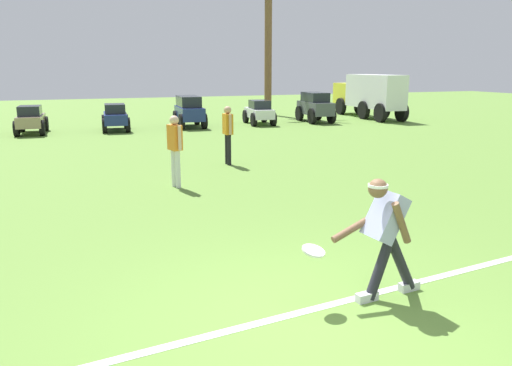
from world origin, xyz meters
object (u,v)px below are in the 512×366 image
at_px(parked_car_slot_e, 189,110).
at_px(palm_tree_far_right, 268,37).
at_px(box_truck, 369,94).
at_px(frisbee_in_flight, 313,251).
at_px(teammate_midfield, 228,130).
at_px(parked_car_slot_d, 115,117).
at_px(parked_car_slot_c, 31,119).
at_px(parked_car_slot_g, 315,106).
at_px(frisbee_thrower, 385,231).
at_px(teammate_near_sideline, 175,144).
at_px(parked_car_slot_f, 259,112).

height_order(parked_car_slot_e, palm_tree_far_right, palm_tree_far_right).
bearing_deg(box_truck, parked_car_slot_e, -175.22).
xyz_separation_m(frisbee_in_flight, teammate_midfield, (1.59, 8.12, 0.31)).
bearing_deg(parked_car_slot_e, box_truck, 4.78).
distance_m(parked_car_slot_d, palm_tree_far_right, 10.26).
bearing_deg(parked_car_slot_c, frisbee_in_flight, -77.59).
distance_m(teammate_midfield, palm_tree_far_right, 14.96).
xyz_separation_m(frisbee_in_flight, parked_car_slot_c, (-3.74, 16.97, -0.07)).
bearing_deg(parked_car_slot_d, box_truck, 4.51).
bearing_deg(parked_car_slot_e, parked_car_slot_g, -1.19).
height_order(parked_car_slot_e, box_truck, box_truck).
xyz_separation_m(frisbee_thrower, parked_car_slot_d, (-1.35, 16.97, -0.23)).
relative_size(frisbee_thrower, parked_car_slot_e, 0.57).
height_order(parked_car_slot_c, parked_car_slot_d, same).
distance_m(frisbee_thrower, parked_car_slot_g, 18.79).
bearing_deg(parked_car_slot_d, parked_car_slot_e, 3.68).
distance_m(parked_car_slot_d, parked_car_slot_e, 3.17).
height_order(frisbee_thrower, box_truck, box_truck).
xyz_separation_m(parked_car_slot_c, box_truck, (16.02, 0.89, 0.67)).
relative_size(frisbee_thrower, frisbee_in_flight, 3.96).
bearing_deg(palm_tree_far_right, frisbee_thrower, -108.63).
xyz_separation_m(teammate_near_sideline, parked_car_slot_c, (-3.48, 10.93, -0.38)).
bearing_deg(box_truck, parked_car_slot_c, -176.81).
distance_m(frisbee_in_flight, parked_car_slot_d, 16.86).
height_order(teammate_midfield, parked_car_slot_c, teammate_midfield).
xyz_separation_m(parked_car_slot_e, palm_tree_far_right, (5.40, 4.19, 3.41)).
height_order(parked_car_slot_c, parked_car_slot_f, same).
height_order(parked_car_slot_c, parked_car_slot_g, parked_car_slot_g).
distance_m(parked_car_slot_e, palm_tree_far_right, 7.64).
distance_m(frisbee_in_flight, parked_car_slot_c, 17.38).
xyz_separation_m(parked_car_slot_c, parked_car_slot_e, (6.36, 0.08, 0.16)).
distance_m(frisbee_in_flight, parked_car_slot_g, 19.04).
height_order(frisbee_thrower, teammate_near_sideline, teammate_near_sideline).
bearing_deg(parked_car_slot_e, teammate_midfield, -96.58).
bearing_deg(palm_tree_far_right, teammate_midfield, -116.10).
bearing_deg(frisbee_in_flight, parked_car_slot_f, 70.91).
distance_m(teammate_midfield, parked_car_slot_f, 9.81).
bearing_deg(parked_car_slot_e, palm_tree_far_right, 37.80).
bearing_deg(teammate_midfield, parked_car_slot_d, 103.68).
distance_m(frisbee_in_flight, parked_car_slot_e, 17.26).
relative_size(teammate_near_sideline, parked_car_slot_e, 0.64).
xyz_separation_m(parked_car_slot_f, palm_tree_far_right, (2.16, 4.30, 3.57)).
bearing_deg(frisbee_in_flight, box_truck, 55.48).
bearing_deg(teammate_midfield, parked_car_slot_e, 83.42).
bearing_deg(parked_car_slot_e, frisbee_thrower, -96.00).
bearing_deg(parked_car_slot_f, frisbee_thrower, -106.48).
xyz_separation_m(parked_car_slot_d, palm_tree_far_right, (8.56, 4.39, 3.57)).
distance_m(teammate_near_sideline, box_truck, 17.24).
xyz_separation_m(frisbee_in_flight, palm_tree_far_right, (8.02, 21.24, 3.50)).
bearing_deg(box_truck, parked_car_slot_g, -165.34).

